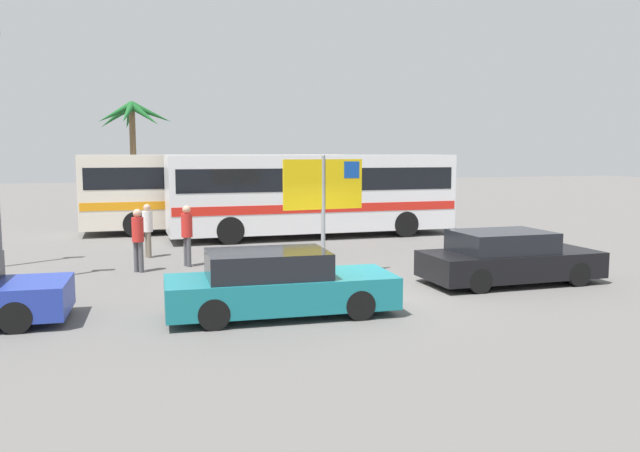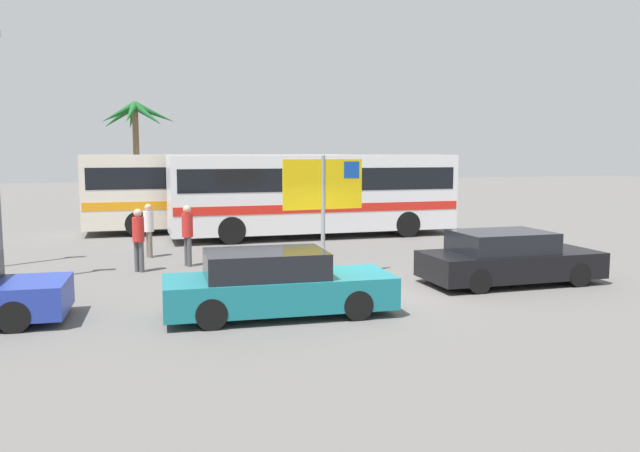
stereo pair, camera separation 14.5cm
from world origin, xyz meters
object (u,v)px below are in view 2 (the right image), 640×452
(bus_front_coach, at_px, (315,191))
(car_teal, at_px, (276,284))
(car_black, at_px, (508,258))
(bus_rear_coach, at_px, (221,188))
(pedestrian_by_bus, at_px, (187,230))
(ferry_sign, at_px, (325,189))
(pedestrian_near_sign, at_px, (149,226))
(pedestrian_crossing_lot, at_px, (138,235))

(bus_front_coach, relative_size, car_teal, 2.37)
(car_black, height_order, car_teal, same)
(bus_front_coach, relative_size, bus_rear_coach, 1.00)
(bus_front_coach, distance_m, bus_rear_coach, 4.45)
(car_black, distance_m, pedestrian_by_bus, 8.88)
(ferry_sign, xyz_separation_m, pedestrian_by_bus, (-3.31, 2.66, -1.28))
(car_black, relative_size, pedestrian_by_bus, 2.51)
(bus_rear_coach, xyz_separation_m, pedestrian_near_sign, (-3.17, -6.31, -0.79))
(pedestrian_near_sign, height_order, pedestrian_by_bus, pedestrian_by_bus)
(pedestrian_near_sign, bearing_deg, pedestrian_crossing_lot, 63.44)
(bus_rear_coach, distance_m, car_teal, 14.52)
(car_black, bearing_deg, pedestrian_near_sign, 141.78)
(bus_front_coach, bearing_deg, pedestrian_crossing_lot, -139.82)
(bus_front_coach, distance_m, ferry_sign, 8.06)
(car_black, bearing_deg, pedestrian_crossing_lot, 154.41)
(bus_rear_coach, height_order, pedestrian_near_sign, bus_rear_coach)
(car_black, xyz_separation_m, pedestrian_near_sign, (-8.48, 6.74, 0.35))
(car_black, relative_size, pedestrian_crossing_lot, 2.54)
(car_black, height_order, pedestrian_near_sign, pedestrian_near_sign)
(car_teal, distance_m, pedestrian_by_bus, 6.31)
(bus_rear_coach, xyz_separation_m, ferry_sign, (1.17, -10.92, 0.54))
(bus_front_coach, bearing_deg, pedestrian_by_bus, -136.01)
(bus_rear_coach, xyz_separation_m, pedestrian_crossing_lot, (-3.52, -8.77, -0.75))
(bus_front_coach, distance_m, pedestrian_near_sign, 7.13)
(bus_rear_coach, distance_m, pedestrian_by_bus, 8.56)
(pedestrian_crossing_lot, height_order, pedestrian_by_bus, pedestrian_by_bus)
(car_teal, bearing_deg, pedestrian_crossing_lot, 116.94)
(ferry_sign, bearing_deg, bus_rear_coach, 91.21)
(pedestrian_by_bus, bearing_deg, ferry_sign, 119.59)
(bus_front_coach, height_order, pedestrian_near_sign, bus_front_coach)
(bus_front_coach, bearing_deg, car_teal, -110.03)
(bus_front_coach, height_order, pedestrian_by_bus, bus_front_coach)
(pedestrian_near_sign, relative_size, pedestrian_by_bus, 0.95)
(car_black, xyz_separation_m, pedestrian_by_bus, (-7.46, 4.79, 0.41))
(bus_front_coach, height_order, car_teal, bus_front_coach)
(car_teal, height_order, pedestrian_near_sign, pedestrian_near_sign)
(ferry_sign, distance_m, pedestrian_near_sign, 6.47)
(car_black, bearing_deg, bus_front_coach, 102.46)
(bus_rear_coach, bearing_deg, car_teal, -93.80)
(car_teal, relative_size, pedestrian_by_bus, 2.63)
(car_teal, relative_size, pedestrian_crossing_lot, 2.67)
(ferry_sign, relative_size, pedestrian_by_bus, 1.81)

